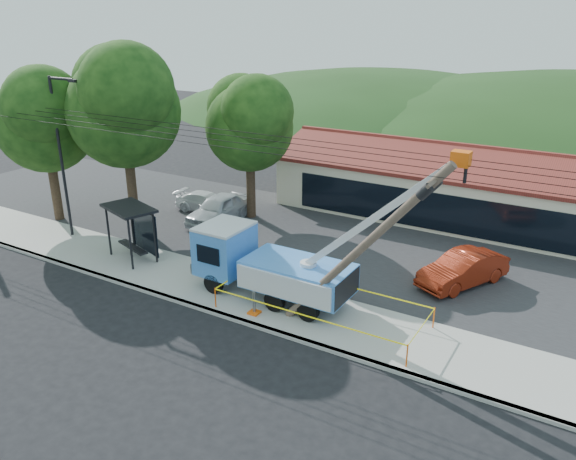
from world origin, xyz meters
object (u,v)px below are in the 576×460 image
Objects in this scene: utility_truck at (269,264)px; car_silver at (219,223)px; leaning_pole at (369,242)px; bus_shelter at (133,220)px; car_white at (207,213)px; car_red at (461,286)px.

utility_truck is 10.49m from car_silver.
leaning_pole is 15.70m from car_silver.
leaning_pole is at bearing 12.89° from bus_shelter.
car_white is at bearing 149.10° from leaning_pole.
car_white is (-16.90, 2.17, 0.00)m from car_red.
bus_shelter is 6.99m from car_silver.
car_red is at bearing 37.83° from bus_shelter.
car_red is at bearing 73.21° from leaning_pole.
utility_truck is 2.38× the size of car_silver.
car_red is (2.03, 6.73, -4.18)m from leaning_pole.
car_silver is (0.26, 6.62, -2.21)m from bus_shelter.
car_silver is 1.17× the size of car_white.
bus_shelter is at bearing 179.81° from utility_truck.
utility_truck is 5.76m from leaning_pole.
utility_truck is 8.21m from bus_shelter.
car_red is (7.12, 5.66, -1.70)m from utility_truck.
car_silver is at bearing -157.31° from car_red.
leaning_pole is at bearing -80.33° from car_red.
leaning_pole reaches higher than bus_shelter.
utility_truck is 3.55× the size of bus_shelter.
bus_shelter reaches higher than car_silver.
leaning_pole is 1.53× the size of car_silver.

